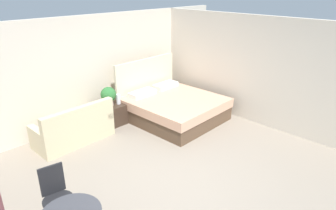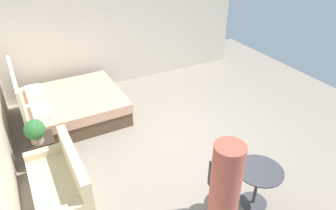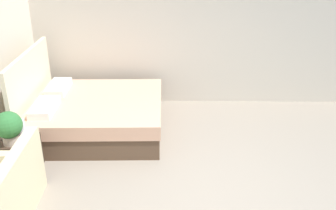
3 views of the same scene
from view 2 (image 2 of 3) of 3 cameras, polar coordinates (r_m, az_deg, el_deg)
ground_plane at (r=6.38m, az=3.05°, el=-6.37°), size 9.33×9.45×0.02m
wall_right at (r=8.38m, az=-7.75°, el=12.56°), size 0.12×6.45×2.50m
bed at (r=7.19m, az=-17.67°, el=-0.19°), size 2.01×2.16×1.36m
couch at (r=5.28m, az=-19.21°, el=-13.83°), size 1.61×0.80×0.86m
nightstand at (r=6.17m, az=-22.21°, el=-7.55°), size 0.52×0.45×0.49m
potted_plant at (r=5.81m, az=-23.49°, el=-4.38°), size 0.36×0.36×0.45m
vase at (r=6.07m, az=-22.85°, el=-4.17°), size 0.10×0.10×0.24m
balcony_table at (r=4.97m, az=16.31°, el=-13.25°), size 0.71×0.71×0.69m
cafe_chair_near_window at (r=4.64m, az=9.36°, el=-14.61°), size 0.46×0.46×0.93m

